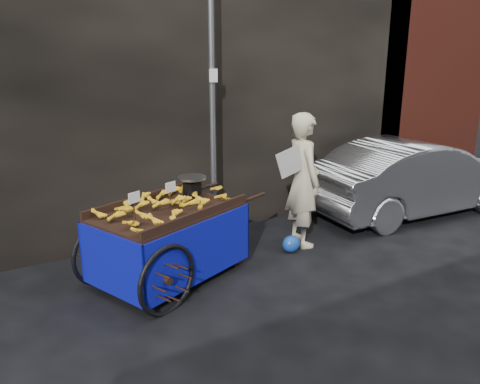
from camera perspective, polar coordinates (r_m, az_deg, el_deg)
ground at (r=5.99m, az=0.02°, el=-10.04°), size 80.00×80.00×0.00m
building_wall at (r=7.89m, az=-7.27°, el=14.96°), size 13.50×2.00×5.00m
street_pole at (r=6.70m, az=-3.40°, el=10.65°), size 0.12×0.10×4.00m
banana_cart at (r=5.64m, az=-9.14°, el=-3.20°), size 2.59×1.85×1.29m
vendor at (r=6.71m, az=7.70°, el=1.46°), size 0.81×0.77×1.92m
plastic_bag at (r=6.64m, az=6.26°, el=-6.31°), size 0.27×0.21×0.24m
parked_car at (r=8.65m, az=20.65°, el=1.75°), size 4.02×1.64×1.30m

